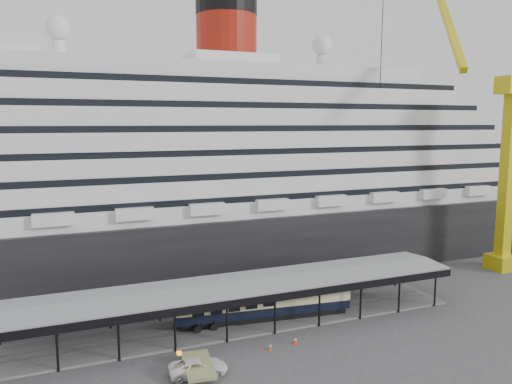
# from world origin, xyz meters

# --- Properties ---
(ground) EXTENTS (200.00, 200.00, 0.00)m
(ground) POSITION_xyz_m (0.00, 0.00, 0.00)
(ground) COLOR #3E3E40
(ground) RESTS_ON ground
(cruise_ship) EXTENTS (130.00, 30.00, 43.90)m
(cruise_ship) POSITION_xyz_m (0.05, 32.00, 18.35)
(cruise_ship) COLOR black
(cruise_ship) RESTS_ON ground
(platform_canopy) EXTENTS (56.00, 9.18, 5.30)m
(platform_canopy) POSITION_xyz_m (0.00, 5.00, 2.36)
(platform_canopy) COLOR slate
(platform_canopy) RESTS_ON ground
(crane_yellow) EXTENTS (23.83, 18.78, 47.60)m
(crane_yellow) POSITION_xyz_m (47.06, 10.54, 19.96)
(crane_yellow) COLOR gold
(crane_yellow) RESTS_ON ground
(port_truck) EXTENTS (5.91, 3.27, 1.56)m
(port_truck) POSITION_xyz_m (-7.78, -4.87, 0.78)
(port_truck) COLOR white
(port_truck) RESTS_ON ground
(pullman_carriage) EXTENTS (21.87, 5.20, 21.30)m
(pullman_carriage) POSITION_xyz_m (3.29, 5.00, 2.59)
(pullman_carriage) COLOR black
(pullman_carriage) RESTS_ON ground
(traffic_cone_left) EXTENTS (0.36, 0.36, 0.68)m
(traffic_cone_left) POSITION_xyz_m (-7.87, -1.33, 0.34)
(traffic_cone_left) COLOR red
(traffic_cone_left) RESTS_ON ground
(traffic_cone_mid) EXTENTS (0.48, 0.48, 0.83)m
(traffic_cone_mid) POSITION_xyz_m (3.88, -2.34, 0.41)
(traffic_cone_mid) COLOR #ED380D
(traffic_cone_mid) RESTS_ON ground
(traffic_cone_right) EXTENTS (0.46, 0.46, 0.78)m
(traffic_cone_right) POSITION_xyz_m (0.75, -2.63, 0.39)
(traffic_cone_right) COLOR #E8470C
(traffic_cone_right) RESTS_ON ground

